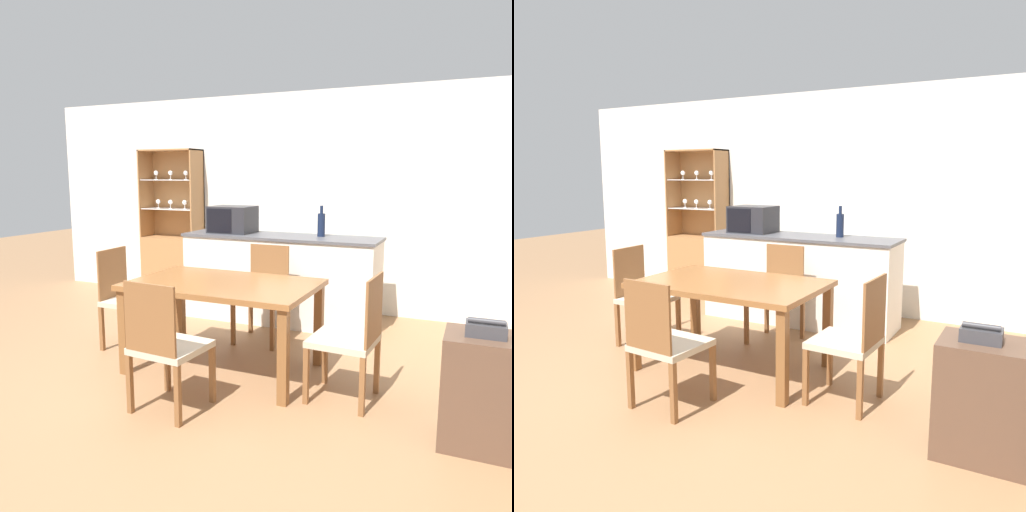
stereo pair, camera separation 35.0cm
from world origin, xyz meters
The scene contains 13 objects.
ground_plane centered at (0.00, 0.00, 0.00)m, with size 18.00×18.00×0.00m, color #936B47.
wall_back centered at (0.00, 2.63, 1.27)m, with size 6.80×0.06×2.55m.
kitchen_counter centered at (0.23, 1.91, 0.48)m, with size 2.14×0.60×0.95m.
display_cabinet centered at (-1.50, 2.44, 0.56)m, with size 0.80×0.33×1.91m.
dining_table centered at (0.32, 0.43, 0.65)m, with size 1.49×0.94×0.74m.
dining_chair_side_right_near centered at (1.40, 0.29, 0.46)m, with size 0.46×0.46×0.92m.
dining_chair_head_far centered at (0.32, 1.24, 0.46)m, with size 0.44×0.44×0.92m.
dining_chair_side_left_far centered at (-0.76, 0.57, 0.46)m, with size 0.45×0.45×0.92m.
dining_chair_head_near centered at (0.31, -0.38, 0.46)m, with size 0.47×0.47×0.92m.
microwave centered at (-0.36, 1.94, 1.10)m, with size 0.47×0.40×0.30m.
wine_bottle centered at (0.66, 1.99, 1.08)m, with size 0.08×0.08×0.33m.
side_cabinet centered at (2.29, 0.00, 0.34)m, with size 0.52×0.39×0.68m.
telephone centered at (2.25, -0.01, 0.72)m, with size 0.22×0.15×0.11m.
Camera 1 is at (2.18, -3.05, 1.59)m, focal length 35.00 mm.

